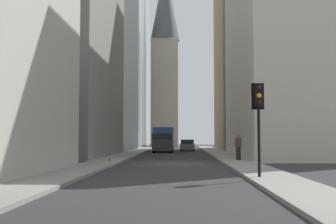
{
  "coord_description": "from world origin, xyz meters",
  "views": [
    {
      "loc": [
        -28.1,
        -0.74,
        1.77
      ],
      "look_at": [
        12.66,
        0.61,
        4.18
      ],
      "focal_mm": 44.88,
      "sensor_mm": 36.0,
      "label": 1
    }
  ],
  "objects_px": {
    "discarded_bottle": "(110,160)",
    "pedestrian": "(238,146)",
    "delivery_truck": "(163,139)",
    "hatchback_grey": "(187,146)",
    "traffic_light_foreground": "(259,107)"
  },
  "relations": [
    {
      "from": "discarded_bottle",
      "to": "pedestrian",
      "type": "bearing_deg",
      "value": -73.02
    },
    {
      "from": "discarded_bottle",
      "to": "delivery_truck",
      "type": "bearing_deg",
      "value": -6.88
    },
    {
      "from": "pedestrian",
      "to": "hatchback_grey",
      "type": "bearing_deg",
      "value": 8.2
    },
    {
      "from": "hatchback_grey",
      "to": "discarded_bottle",
      "type": "height_order",
      "value": "hatchback_grey"
    },
    {
      "from": "traffic_light_foreground",
      "to": "discarded_bottle",
      "type": "height_order",
      "value": "traffic_light_foreground"
    },
    {
      "from": "hatchback_grey",
      "to": "discarded_bottle",
      "type": "distance_m",
      "value": 26.26
    },
    {
      "from": "delivery_truck",
      "to": "pedestrian",
      "type": "relative_size",
      "value": 3.53
    },
    {
      "from": "pedestrian",
      "to": "traffic_light_foreground",
      "type": "bearing_deg",
      "value": 176.2
    },
    {
      "from": "hatchback_grey",
      "to": "discarded_bottle",
      "type": "bearing_deg",
      "value": 168.22
    },
    {
      "from": "discarded_bottle",
      "to": "traffic_light_foreground",
      "type": "bearing_deg",
      "value": -141.63
    },
    {
      "from": "delivery_truck",
      "to": "discarded_bottle",
      "type": "distance_m",
      "value": 21.4
    },
    {
      "from": "delivery_truck",
      "to": "hatchback_grey",
      "type": "height_order",
      "value": "delivery_truck"
    },
    {
      "from": "traffic_light_foreground",
      "to": "delivery_truck",
      "type": "bearing_deg",
      "value": 9.64
    },
    {
      "from": "pedestrian",
      "to": "discarded_bottle",
      "type": "xyz_separation_m",
      "value": [
        -2.65,
        8.68,
        -0.89
      ]
    },
    {
      "from": "hatchback_grey",
      "to": "traffic_light_foreground",
      "type": "distance_m",
      "value": 35.78
    }
  ]
}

